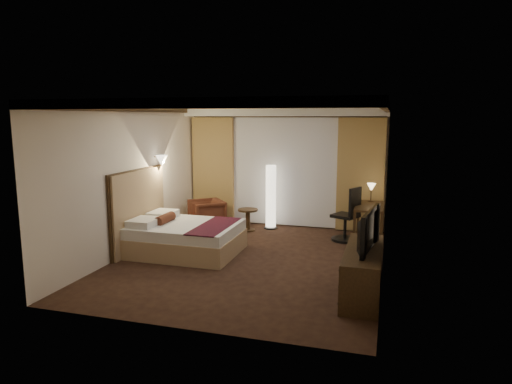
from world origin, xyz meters
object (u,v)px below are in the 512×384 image
(dresser, at_px, (363,272))
(television, at_px, (362,227))
(side_table, at_px, (248,220))
(armchair, at_px, (207,213))
(office_chair, at_px, (345,214))
(bed, at_px, (186,238))
(floor_lamp, at_px, (271,197))
(desk, at_px, (369,224))

(dresser, xyz_separation_m, television, (-0.03, 0.00, 0.65))
(side_table, bearing_deg, television, -49.09)
(armchair, xyz_separation_m, office_chair, (3.08, -0.13, 0.20))
(bed, relative_size, floor_lamp, 1.31)
(office_chair, bearing_deg, bed, -123.54)
(armchair, distance_m, floor_lamp, 1.49)
(side_table, height_order, office_chair, office_chair)
(armchair, xyz_separation_m, desk, (3.55, -0.08, 0.01))
(armchair, height_order, desk, desk)
(dresser, bearing_deg, desk, 91.01)
(desk, bearing_deg, floor_lamp, 166.52)
(floor_lamp, xyz_separation_m, television, (2.19, -3.37, 0.26))
(armchair, height_order, floor_lamp, floor_lamp)
(armchair, bearing_deg, side_table, 56.29)
(armchair, bearing_deg, office_chair, 47.71)
(office_chair, height_order, dresser, office_chair)
(floor_lamp, distance_m, office_chair, 1.81)
(armchair, height_order, television, television)
(side_table, bearing_deg, armchair, -173.85)
(side_table, bearing_deg, floor_lamp, 38.05)
(dresser, bearing_deg, floor_lamp, 123.42)
(side_table, distance_m, desk, 2.62)
(bed, distance_m, armchair, 1.86)
(side_table, height_order, dresser, dresser)
(floor_lamp, distance_m, dresser, 4.06)
(floor_lamp, relative_size, dresser, 0.85)
(office_chair, bearing_deg, desk, 30.77)
(floor_lamp, height_order, television, floor_lamp)
(armchair, distance_m, dresser, 4.64)
(office_chair, height_order, television, office_chair)
(side_table, xyz_separation_m, desk, (2.61, -0.18, 0.13))
(armchair, bearing_deg, desk, 48.83)
(bed, relative_size, office_chair, 1.69)
(desk, relative_size, television, 1.05)
(bed, height_order, floor_lamp, floor_lamp)
(bed, height_order, office_chair, office_chair)
(bed, xyz_separation_m, office_chair, (2.73, 1.69, 0.28))
(side_table, relative_size, desk, 0.42)
(side_table, height_order, desk, desk)
(side_table, relative_size, television, 0.44)
(armchair, relative_size, television, 0.66)
(side_table, relative_size, floor_lamp, 0.34)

